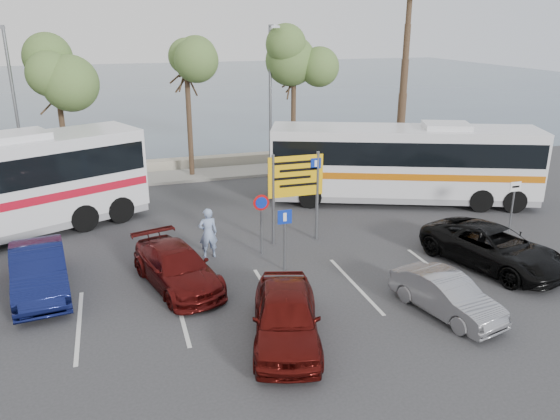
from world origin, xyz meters
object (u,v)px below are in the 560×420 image
object	(u,v)px
street_lamp_left	(14,102)
street_lamp_right	(271,92)
suv_black	(493,247)
pedestrian_far	(452,179)
direction_sign	(296,183)
car_red	(286,316)
pedestrian_near	(208,233)
car_silver_b	(446,295)
coach_bus_right	(403,166)
car_maroon	(177,267)
car_blue	(39,271)

from	to	relation	value
street_lamp_left	street_lamp_right	size ratio (longest dim) A/B	1.00
suv_black	pedestrian_far	bearing A→B (deg)	48.97
pedestrian_far	direction_sign	bearing A→B (deg)	84.19
car_red	street_lamp_right	bearing A→B (deg)	90.87
car_red	pedestrian_near	size ratio (longest dim) A/B	2.32
pedestrian_near	pedestrian_far	world-z (taller)	pedestrian_near
street_lamp_left	pedestrian_near	xyz separation A→B (m)	(7.45, -10.82, -3.64)
pedestrian_near	direction_sign	bearing A→B (deg)	-173.35
pedestrian_far	pedestrian_near	bearing A→B (deg)	81.12
direction_sign	car_silver_b	xyz separation A→B (m)	(2.50, -6.70, -1.82)
street_lamp_left	coach_bus_right	world-z (taller)	street_lamp_left
street_lamp_right	suv_black	bearing A→B (deg)	-74.63
street_lamp_right	car_silver_b	world-z (taller)	street_lamp_right
car_maroon	car_red	bearing A→B (deg)	-75.56
street_lamp_left	direction_sign	distance (m)	15.24
direction_sign	pedestrian_near	world-z (taller)	direction_sign
car_silver_b	pedestrian_near	world-z (taller)	pedestrian_near
street_lamp_left	coach_bus_right	bearing A→B (deg)	-21.86
car_red	car_silver_b	distance (m)	5.02
coach_bus_right	car_blue	bearing A→B (deg)	-162.34
street_lamp_right	pedestrian_far	xyz separation A→B (m)	(7.31, -7.02, -3.69)
street_lamp_right	car_maroon	xyz separation A→B (m)	(-6.94, -12.81, -3.94)
coach_bus_right	pedestrian_near	distance (m)	10.77
direction_sign	coach_bus_right	bearing A→B (deg)	26.95
street_lamp_left	suv_black	size ratio (longest dim) A/B	1.55
car_blue	street_lamp_left	bearing A→B (deg)	91.18
street_lamp_left	car_blue	world-z (taller)	street_lamp_left
street_lamp_right	pedestrian_near	distance (m)	12.69
street_lamp_right	pedestrian_far	distance (m)	10.78
direction_sign	car_silver_b	bearing A→B (deg)	-69.56
car_silver_b	pedestrian_near	xyz separation A→B (m)	(-6.05, 6.20, 0.35)
pedestrian_near	street_lamp_right	bearing A→B (deg)	-118.49
street_lamp_left	car_red	bearing A→B (deg)	-63.50
car_red	pedestrian_near	bearing A→B (deg)	115.18
street_lamp_right	car_blue	xyz separation A→B (m)	(-11.21, -12.02, -3.83)
car_silver_b	coach_bus_right	bearing A→B (deg)	54.39
car_blue	suv_black	xyz separation A→B (m)	(15.21, -2.54, -0.05)
street_lamp_left	car_silver_b	size ratio (longest dim) A/B	2.17
street_lamp_left	pedestrian_far	xyz separation A→B (m)	(20.31, -7.02, -3.69)
coach_bus_right	car_red	bearing A→B (deg)	-132.03
car_maroon	car_red	size ratio (longest dim) A/B	1.03
street_lamp_left	pedestrian_near	world-z (taller)	street_lamp_left
coach_bus_right	pedestrian_near	bearing A→B (deg)	-159.27
direction_sign	pedestrian_far	world-z (taller)	direction_sign
street_lamp_left	direction_sign	size ratio (longest dim) A/B	2.23
direction_sign	suv_black	distance (m)	7.54
pedestrian_near	car_maroon	bearing A→B (deg)	53.59
car_blue	pedestrian_far	world-z (taller)	pedestrian_far
direction_sign	car_maroon	size ratio (longest dim) A/B	0.79
car_silver_b	direction_sign	bearing A→B (deg)	96.63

